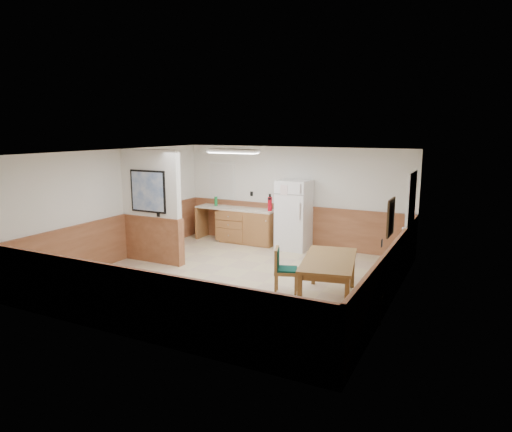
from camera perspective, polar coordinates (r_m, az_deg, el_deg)
The scene contains 20 objects.
ground at distance 9.19m, azimuth -2.38°, elevation -7.78°, with size 6.00×6.00×0.00m, color #C2AA8B.
ceiling at distance 8.72m, azimuth -2.51°, elevation 7.99°, with size 6.00×6.00×0.02m, color silver.
back_wall at distance 11.55m, azimuth 4.79°, elevation 2.42°, with size 6.00×0.02×2.50m, color white.
right_wall at distance 7.89m, azimuth 16.99°, elevation -1.95°, with size 0.02×6.00×2.50m, color white.
left_wall at distance 10.63m, azimuth -16.75°, elevation 1.27°, with size 0.02×6.00×2.50m, color white.
wainscot_back at distance 11.66m, azimuth 4.69°, elevation -1.24°, with size 6.00×0.04×1.00m, color #A16340.
wainscot_right at distance 8.09m, azimuth 16.56°, elevation -7.12°, with size 0.04×6.00×1.00m, color #A16340.
wainscot_left at distance 10.76m, azimuth -16.45°, elevation -2.68°, with size 0.04×6.00×1.00m, color #A16340.
partition_wall at distance 10.29m, azimuth -12.95°, elevation 1.04°, with size 1.50×0.20×2.50m.
kitchen_counter at distance 11.90m, azimuth -1.26°, elevation -1.15°, with size 2.20×0.61×1.00m.
exterior_door at distance 9.78m, azimuth 18.62°, elevation -0.83°, with size 0.07×1.02×2.15m.
kitchen_window at distance 12.41m, azimuth -4.29°, elevation 4.41°, with size 0.80×0.04×1.00m.
wall_painting at distance 7.55m, azimuth 16.48°, elevation -0.16°, with size 0.04×0.50×0.60m.
fluorescent_fixture at distance 10.24m, azimuth -2.90°, elevation 8.10°, with size 1.20×0.30×0.09m.
refrigerator at distance 11.22m, azimuth 4.75°, elevation 0.14°, with size 0.77×0.72×1.71m.
dining_table at distance 7.94m, azimuth 9.10°, elevation -5.96°, with size 1.18×1.84×0.75m.
dining_bench at distance 7.90m, azimuth 14.82°, elevation -8.68°, with size 0.48×1.54×0.45m.
dining_chair at distance 8.22m, azimuth 3.22°, elevation -6.42°, with size 0.67×0.55×0.85m.
fire_extinguisher at distance 11.47m, azimuth 1.74°, elevation 1.58°, with size 0.13×0.13×0.43m.
soap_bottle at distance 12.28m, azimuth -5.03°, elevation 1.85°, with size 0.08×0.08×0.25m, color #198A3C.
Camera 1 is at (4.23, -7.61, 2.93)m, focal length 32.00 mm.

